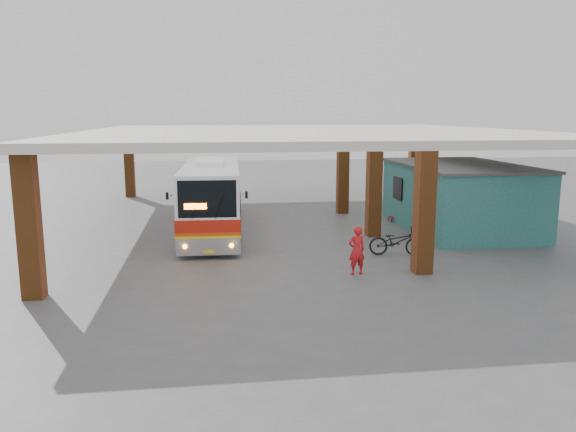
{
  "coord_description": "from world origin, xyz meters",
  "views": [
    {
      "loc": [
        -4.15,
        -21.01,
        5.45
      ],
      "look_at": [
        -1.27,
        0.0,
        1.56
      ],
      "focal_mm": 35.0,
      "sensor_mm": 36.0,
      "label": 1
    }
  ],
  "objects_px": {
    "motorcycle": "(397,241)",
    "red_chair": "(395,214)",
    "pedestrian": "(357,250)",
    "coach_bus": "(212,194)"
  },
  "relations": [
    {
      "from": "motorcycle",
      "to": "coach_bus",
      "type": "bearing_deg",
      "value": 61.69
    },
    {
      "from": "motorcycle",
      "to": "red_chair",
      "type": "bearing_deg",
      "value": -5.88
    },
    {
      "from": "coach_bus",
      "to": "red_chair",
      "type": "xyz_separation_m",
      "value": [
        9.22,
        0.79,
        -1.33
      ]
    },
    {
      "from": "motorcycle",
      "to": "pedestrian",
      "type": "bearing_deg",
      "value": 148.63
    },
    {
      "from": "motorcycle",
      "to": "red_chair",
      "type": "relative_size",
      "value": 2.71
    },
    {
      "from": "motorcycle",
      "to": "red_chair",
      "type": "height_order",
      "value": "motorcycle"
    },
    {
      "from": "motorcycle",
      "to": "pedestrian",
      "type": "relative_size",
      "value": 1.25
    },
    {
      "from": "coach_bus",
      "to": "pedestrian",
      "type": "height_order",
      "value": "coach_bus"
    },
    {
      "from": "pedestrian",
      "to": "motorcycle",
      "type": "bearing_deg",
      "value": -145.34
    },
    {
      "from": "coach_bus",
      "to": "motorcycle",
      "type": "relative_size",
      "value": 5.56
    }
  ]
}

